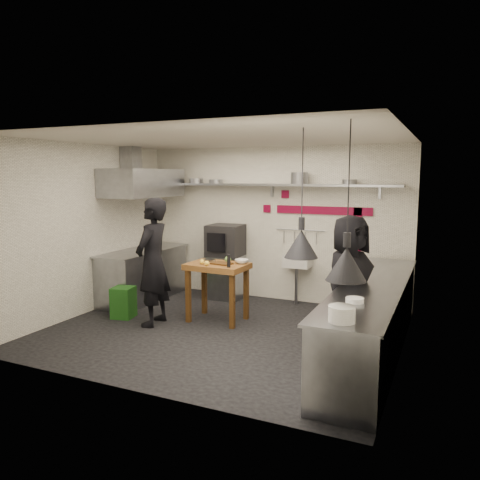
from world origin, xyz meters
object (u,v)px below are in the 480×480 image
at_px(combi_oven, 225,240).
at_px(chef_left, 153,262).
at_px(green_bin, 123,302).
at_px(prep_table, 218,292).
at_px(oven_stand, 225,277).
at_px(chef_right, 349,284).

height_order(combi_oven, chef_left, chef_left).
distance_m(green_bin, prep_table, 1.56).
distance_m(oven_stand, prep_table, 1.40).
distance_m(combi_oven, chef_left, 1.91).
xyz_separation_m(green_bin, chef_left, (0.65, -0.08, 0.73)).
bearing_deg(chef_left, oven_stand, 165.00).
xyz_separation_m(combi_oven, chef_left, (-0.31, -1.88, -0.11)).
bearing_deg(oven_stand, combi_oven, 37.74).
xyz_separation_m(chef_left, chef_right, (2.95, 0.15, -0.08)).
relative_size(oven_stand, prep_table, 0.87).
bearing_deg(oven_stand, chef_left, -101.69).
bearing_deg(chef_right, chef_left, 112.28).
relative_size(green_bin, chef_left, 0.26).
height_order(oven_stand, chef_left, chef_left).
bearing_deg(oven_stand, prep_table, -71.14).
height_order(prep_table, chef_left, chef_left).
xyz_separation_m(oven_stand, chef_left, (-0.31, -1.87, 0.58)).
bearing_deg(combi_oven, green_bin, -120.58).
bearing_deg(combi_oven, prep_table, -71.41).
relative_size(chef_left, chef_right, 1.09).
height_order(oven_stand, prep_table, prep_table).
bearing_deg(chef_right, oven_stand, 76.25).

